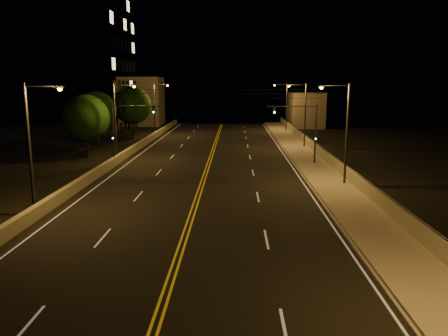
{
  "coord_description": "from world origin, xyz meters",
  "views": [
    {
      "loc": [
        2.75,
        -12.17,
        8.37
      ],
      "look_at": [
        2.0,
        18.0,
        2.5
      ],
      "focal_mm": 35.0,
      "sensor_mm": 36.0,
      "label": 1
    }
  ],
  "objects_px": {
    "tree_0": "(86,118)",
    "tree_1": "(97,111)",
    "streetlight_1": "(344,127)",
    "traffic_signal_left": "(123,127)",
    "traffic_signal_right": "(306,127)",
    "streetlight_2": "(303,111)",
    "building_tower": "(44,55)",
    "streetlight_6": "(156,105)",
    "streetlight_3": "(285,104)",
    "streetlight_4": "(33,140)",
    "streetlight_5": "(118,116)",
    "tree_2": "(132,105)"
  },
  "relations": [
    {
      "from": "building_tower",
      "to": "streetlight_4",
      "type": "bearing_deg",
      "value": -68.06
    },
    {
      "from": "streetlight_4",
      "to": "streetlight_6",
      "type": "xyz_separation_m",
      "value": [
        0.0,
        43.33,
        0.0
      ]
    },
    {
      "from": "streetlight_5",
      "to": "traffic_signal_right",
      "type": "relative_size",
      "value": 1.33
    },
    {
      "from": "streetlight_1",
      "to": "streetlight_5",
      "type": "height_order",
      "value": "same"
    },
    {
      "from": "tree_0",
      "to": "traffic_signal_right",
      "type": "bearing_deg",
      "value": -9.69
    },
    {
      "from": "streetlight_1",
      "to": "traffic_signal_left",
      "type": "height_order",
      "value": "streetlight_1"
    },
    {
      "from": "tree_2",
      "to": "building_tower",
      "type": "bearing_deg",
      "value": -171.89
    },
    {
      "from": "streetlight_4",
      "to": "tree_0",
      "type": "distance_m",
      "value": 22.16
    },
    {
      "from": "streetlight_4",
      "to": "tree_1",
      "type": "xyz_separation_m",
      "value": [
        -6.2,
        32.42,
        -0.26
      ]
    },
    {
      "from": "streetlight_4",
      "to": "building_tower",
      "type": "relative_size",
      "value": 0.32
    },
    {
      "from": "streetlight_5",
      "to": "building_tower",
      "type": "xyz_separation_m",
      "value": [
        -15.74,
        19.06,
        7.6
      ]
    },
    {
      "from": "streetlight_2",
      "to": "traffic_signal_right",
      "type": "bearing_deg",
      "value": -97.05
    },
    {
      "from": "building_tower",
      "to": "streetlight_6",
      "type": "bearing_deg",
      "value": 15.1
    },
    {
      "from": "traffic_signal_left",
      "to": "building_tower",
      "type": "bearing_deg",
      "value": 128.17
    },
    {
      "from": "streetlight_1",
      "to": "building_tower",
      "type": "relative_size",
      "value": 0.32
    },
    {
      "from": "streetlight_5",
      "to": "traffic_signal_right",
      "type": "bearing_deg",
      "value": -6.72
    },
    {
      "from": "streetlight_4",
      "to": "building_tower",
      "type": "xyz_separation_m",
      "value": [
        -15.74,
        39.08,
        7.6
      ]
    },
    {
      "from": "streetlight_1",
      "to": "traffic_signal_left",
      "type": "distance_m",
      "value": 22.36
    },
    {
      "from": "streetlight_5",
      "to": "tree_1",
      "type": "distance_m",
      "value": 13.86
    },
    {
      "from": "streetlight_2",
      "to": "tree_0",
      "type": "bearing_deg",
      "value": -162.79
    },
    {
      "from": "streetlight_4",
      "to": "tree_2",
      "type": "height_order",
      "value": "streetlight_4"
    },
    {
      "from": "streetlight_3",
      "to": "streetlight_4",
      "type": "xyz_separation_m",
      "value": [
        -21.4,
        -50.31,
        0.0
      ]
    },
    {
      "from": "streetlight_6",
      "to": "traffic_signal_left",
      "type": "relative_size",
      "value": 1.33
    },
    {
      "from": "tree_0",
      "to": "tree_2",
      "type": "xyz_separation_m",
      "value": [
        0.81,
        19.08,
        0.5
      ]
    },
    {
      "from": "traffic_signal_right",
      "to": "streetlight_5",
      "type": "bearing_deg",
      "value": 173.28
    },
    {
      "from": "streetlight_4",
      "to": "streetlight_5",
      "type": "height_order",
      "value": "same"
    },
    {
      "from": "streetlight_1",
      "to": "tree_0",
      "type": "relative_size",
      "value": 1.16
    },
    {
      "from": "tree_0",
      "to": "tree_1",
      "type": "xyz_separation_m",
      "value": [
        -2.1,
        10.64,
        0.09
      ]
    },
    {
      "from": "traffic_signal_left",
      "to": "tree_1",
      "type": "height_order",
      "value": "tree_1"
    },
    {
      "from": "streetlight_2",
      "to": "building_tower",
      "type": "bearing_deg",
      "value": 165.78
    },
    {
      "from": "streetlight_2",
      "to": "streetlight_4",
      "type": "distance_m",
      "value": 36.59
    },
    {
      "from": "tree_1",
      "to": "tree_2",
      "type": "distance_m",
      "value": 8.94
    },
    {
      "from": "streetlight_1",
      "to": "streetlight_3",
      "type": "bearing_deg",
      "value": 90.0
    },
    {
      "from": "tree_2",
      "to": "streetlight_6",
      "type": "bearing_deg",
      "value": 36.97
    },
    {
      "from": "streetlight_2",
      "to": "streetlight_6",
      "type": "height_order",
      "value": "same"
    },
    {
      "from": "streetlight_3",
      "to": "streetlight_4",
      "type": "bearing_deg",
      "value": -113.04
    },
    {
      "from": "streetlight_4",
      "to": "streetlight_5",
      "type": "bearing_deg",
      "value": 90.0
    },
    {
      "from": "streetlight_3",
      "to": "tree_1",
      "type": "bearing_deg",
      "value": -147.05
    },
    {
      "from": "traffic_signal_left",
      "to": "streetlight_2",
      "type": "bearing_deg",
      "value": 30.56
    },
    {
      "from": "streetlight_1",
      "to": "traffic_signal_right",
      "type": "relative_size",
      "value": 1.33
    },
    {
      "from": "streetlight_5",
      "to": "tree_2",
      "type": "relative_size",
      "value": 1.05
    },
    {
      "from": "streetlight_3",
      "to": "building_tower",
      "type": "distance_m",
      "value": 39.54
    },
    {
      "from": "streetlight_4",
      "to": "streetlight_1",
      "type": "bearing_deg",
      "value": 21.38
    },
    {
      "from": "streetlight_2",
      "to": "tree_0",
      "type": "relative_size",
      "value": 1.16
    },
    {
      "from": "streetlight_5",
      "to": "traffic_signal_left",
      "type": "distance_m",
      "value": 2.75
    },
    {
      "from": "streetlight_5",
      "to": "building_tower",
      "type": "distance_m",
      "value": 25.86
    },
    {
      "from": "streetlight_4",
      "to": "tree_0",
      "type": "relative_size",
      "value": 1.16
    },
    {
      "from": "streetlight_5",
      "to": "tree_1",
      "type": "relative_size",
      "value": 1.14
    },
    {
      "from": "streetlight_6",
      "to": "traffic_signal_right",
      "type": "bearing_deg",
      "value": -52.18
    },
    {
      "from": "streetlight_2",
      "to": "traffic_signal_right",
      "type": "height_order",
      "value": "streetlight_2"
    }
  ]
}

